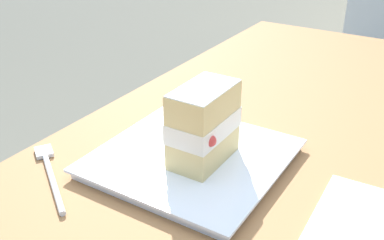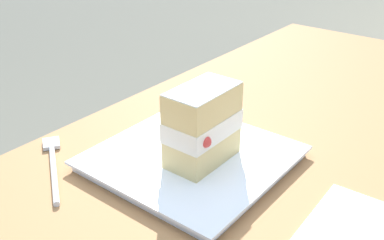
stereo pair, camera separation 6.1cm
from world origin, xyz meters
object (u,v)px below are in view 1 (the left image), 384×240
at_px(dessert_fork, 50,172).
at_px(paper_napkin, 360,220).
at_px(cake_slice, 203,125).
at_px(dessert_plate, 192,158).

bearing_deg(dessert_fork, paper_napkin, -72.01).
xyz_separation_m(cake_slice, dessert_fork, (-0.12, 0.17, -0.07)).
relative_size(cake_slice, dessert_fork, 0.71).
xyz_separation_m(dessert_plate, dessert_fork, (-0.13, 0.15, -0.00)).
relative_size(cake_slice, paper_napkin, 0.70).
xyz_separation_m(cake_slice, paper_napkin, (0.00, -0.21, -0.07)).
height_order(dessert_plate, dessert_fork, dessert_plate).
distance_m(dessert_plate, paper_napkin, 0.23).
distance_m(cake_slice, dessert_fork, 0.22).
height_order(dessert_fork, paper_napkin, dessert_fork).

